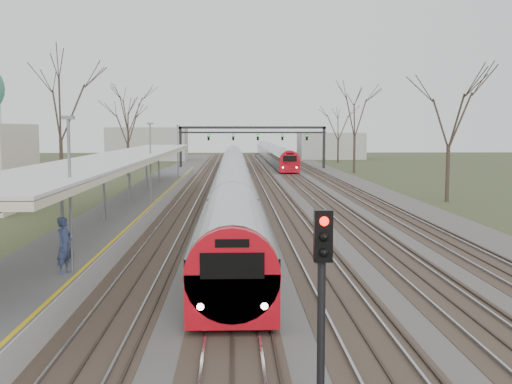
% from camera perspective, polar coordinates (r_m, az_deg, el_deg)
% --- Properties ---
extents(track_bed, '(24.00, 160.00, 0.22)m').
position_cam_1_polar(track_bed, '(61.94, 0.52, 0.43)').
color(track_bed, '#474442').
rests_on(track_bed, ground).
extents(platform, '(3.50, 69.00, 1.00)m').
position_cam_1_polar(platform, '(44.91, -10.43, -1.06)').
color(platform, '#9E9B93').
rests_on(platform, ground).
extents(canopy, '(4.10, 50.00, 3.11)m').
position_cam_1_polar(canopy, '(40.19, -11.46, 3.05)').
color(canopy, slate).
rests_on(canopy, platform).
extents(signal_gantry, '(21.00, 0.59, 6.08)m').
position_cam_1_polar(signal_gantry, '(91.66, -0.29, 5.13)').
color(signal_gantry, black).
rests_on(signal_gantry, ground).
extents(tree_west_far, '(5.50, 5.50, 11.33)m').
position_cam_1_polar(tree_west_far, '(56.58, -17.06, 7.76)').
color(tree_west_far, '#2D231C').
rests_on(tree_west_far, ground).
extents(tree_east_far, '(5.00, 5.00, 10.30)m').
position_cam_1_polar(tree_east_far, '(51.36, 16.82, 7.20)').
color(tree_east_far, '#2D231C').
rests_on(tree_east_far, ground).
extents(train_near, '(2.62, 90.21, 3.05)m').
position_cam_1_polar(train_near, '(61.66, -2.04, 1.72)').
color(train_near, '#A6A8B0').
rests_on(train_near, ground).
extents(train_far, '(2.62, 75.21, 3.05)m').
position_cam_1_polar(train_far, '(116.61, 1.42, 3.54)').
color(train_far, '#A6A8B0').
rests_on(train_far, ground).
extents(passenger, '(0.62, 0.78, 1.86)m').
position_cam_1_polar(passenger, '(21.40, -16.65, -4.60)').
color(passenger, navy).
rests_on(passenger, platform).
extents(signal_post, '(0.35, 0.45, 4.10)m').
position_cam_1_polar(signal_post, '(12.58, 5.90, -7.78)').
color(signal_post, black).
rests_on(signal_post, ground).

